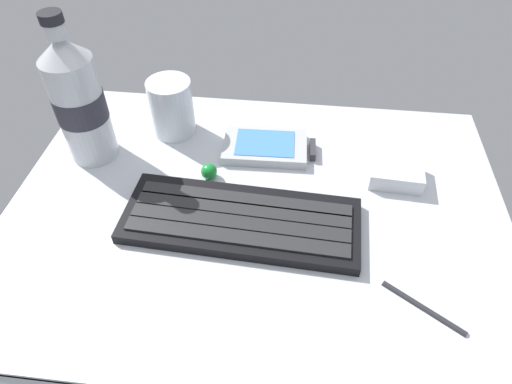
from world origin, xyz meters
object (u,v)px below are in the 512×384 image
at_px(juice_cup, 172,109).
at_px(stylus_pen, 424,306).
at_px(keyboard, 241,220).
at_px(trackball_mouse, 209,171).
at_px(charger_block, 395,173).
at_px(water_bottle, 79,101).
at_px(handheld_device, 270,147).

bearing_deg(juice_cup, stylus_pen, -38.80).
bearing_deg(keyboard, stylus_pen, -24.24).
bearing_deg(trackball_mouse, charger_block, 5.77).
bearing_deg(keyboard, trackball_mouse, 124.84).
bearing_deg(water_bottle, keyboard, -25.73).
height_order(handheld_device, charger_block, charger_block).
bearing_deg(keyboard, charger_block, 27.87).
xyz_separation_m(keyboard, stylus_pen, (0.21, -0.09, -0.00)).
bearing_deg(water_bottle, juice_cup, 32.58).
bearing_deg(water_bottle, charger_block, -0.82).
bearing_deg(keyboard, water_bottle, 154.27).
height_order(handheld_device, stylus_pen, handheld_device).
bearing_deg(stylus_pen, water_bottle, -171.21).
relative_size(handheld_device, stylus_pen, 1.37).
bearing_deg(charger_block, handheld_device, 167.19).
distance_m(handheld_device, stylus_pen, 0.30).
height_order(keyboard, juice_cup, juice_cup).
xyz_separation_m(keyboard, water_bottle, (-0.23, 0.11, 0.08)).
height_order(water_bottle, trackball_mouse, water_bottle).
xyz_separation_m(trackball_mouse, stylus_pen, (0.26, -0.17, -0.01)).
relative_size(keyboard, trackball_mouse, 13.41).
bearing_deg(charger_block, juice_cup, 167.58).
bearing_deg(charger_block, water_bottle, 179.18).
height_order(handheld_device, water_bottle, water_bottle).
bearing_deg(keyboard, juice_cup, 125.83).
height_order(handheld_device, trackball_mouse, trackball_mouse).
distance_m(charger_block, trackball_mouse, 0.25).
bearing_deg(water_bottle, handheld_device, 7.66).
distance_m(keyboard, handheld_device, 0.15).
distance_m(handheld_device, charger_block, 0.18).
relative_size(trackball_mouse, stylus_pen, 0.23).
bearing_deg(trackball_mouse, handheld_device, 40.34).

